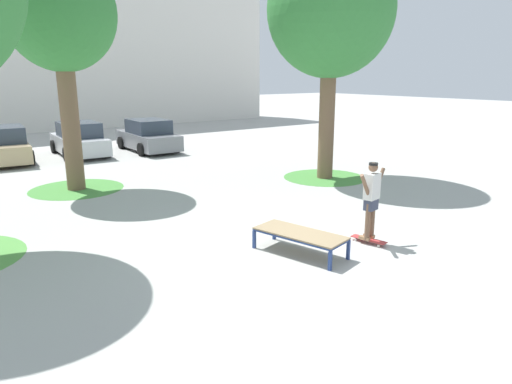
# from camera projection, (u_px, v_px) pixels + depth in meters

# --- Properties ---
(ground_plane) EXTENTS (120.00, 120.00, 0.00)m
(ground_plane) POSITION_uv_depth(u_px,v_px,m) (290.00, 254.00, 9.55)
(ground_plane) COLOR #A8A8A3
(building_facade) EXTENTS (30.10, 4.00, 12.38)m
(building_facade) POSITION_uv_depth(u_px,v_px,m) (59.00, 33.00, 30.57)
(building_facade) COLOR silver
(building_facade) RESTS_ON ground
(skate_box) EXTENTS (1.19, 2.03, 0.46)m
(skate_box) POSITION_uv_depth(u_px,v_px,m) (300.00, 234.00, 9.48)
(skate_box) COLOR navy
(skate_box) RESTS_ON ground
(skateboard) EXTENTS (0.35, 0.82, 0.09)m
(skateboard) POSITION_uv_depth(u_px,v_px,m) (369.00, 240.00, 10.16)
(skateboard) COLOR #B23333
(skateboard) RESTS_ON ground
(skater) EXTENTS (0.99, 0.34, 1.69)m
(skater) POSITION_uv_depth(u_px,v_px,m) (371.00, 196.00, 9.92)
(skater) COLOR brown
(skater) RESTS_ON skateboard
(tree_near_right) EXTENTS (4.19, 4.19, 7.82)m
(tree_near_right) POSITION_uv_depth(u_px,v_px,m) (331.00, 11.00, 15.23)
(tree_near_right) COLOR brown
(tree_near_right) RESTS_ON ground
(grass_patch_near_right) EXTENTS (2.91, 2.91, 0.01)m
(grass_patch_near_right) POSITION_uv_depth(u_px,v_px,m) (325.00, 177.00, 16.60)
(grass_patch_near_right) COLOR #47893D
(grass_patch_near_right) RESTS_ON ground
(tree_mid_back) EXTENTS (3.27, 3.27, 7.05)m
(tree_mid_back) POSITION_uv_depth(u_px,v_px,m) (60.00, 16.00, 13.66)
(tree_mid_back) COLOR brown
(tree_mid_back) RESTS_ON ground
(grass_patch_mid_back) EXTENTS (2.91, 2.91, 0.01)m
(grass_patch_mid_back) POSITION_uv_depth(u_px,v_px,m) (77.00, 189.00, 14.95)
(grass_patch_mid_back) COLOR #47893D
(grass_patch_mid_back) RESTS_ON ground
(car_tan) EXTENTS (2.21, 4.34, 1.50)m
(car_tan) POSITION_uv_depth(u_px,v_px,m) (4.00, 146.00, 19.29)
(car_tan) COLOR tan
(car_tan) RESTS_ON ground
(car_silver) EXTENTS (2.09, 4.28, 1.50)m
(car_silver) POSITION_uv_depth(u_px,v_px,m) (79.00, 140.00, 20.95)
(car_silver) COLOR #B7BABF
(car_silver) RESTS_ON ground
(car_grey) EXTENTS (2.01, 4.25, 1.50)m
(car_grey) POSITION_uv_depth(u_px,v_px,m) (148.00, 136.00, 22.19)
(car_grey) COLOR slate
(car_grey) RESTS_ON ground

